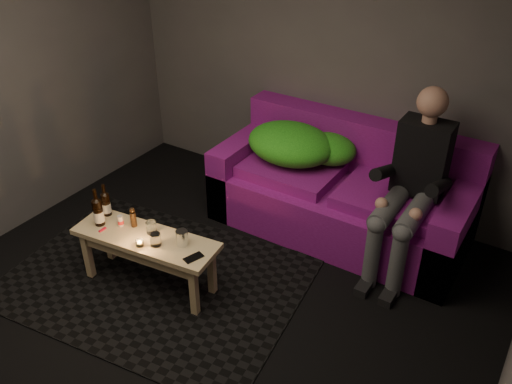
# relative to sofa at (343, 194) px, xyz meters

# --- Properties ---
(floor) EXTENTS (4.50, 4.50, 0.00)m
(floor) POSITION_rel_sofa_xyz_m (-0.43, -1.82, -0.33)
(floor) COLOR black
(floor) RESTS_ON ground
(room) EXTENTS (4.50, 4.50, 4.50)m
(room) POSITION_rel_sofa_xyz_m (-0.43, -1.35, 1.31)
(room) COLOR silver
(room) RESTS_ON ground
(rug) EXTENTS (2.40, 1.87, 0.01)m
(rug) POSITION_rel_sofa_xyz_m (-0.90, -1.44, -0.33)
(rug) COLOR black
(rug) RESTS_ON floor
(sofa) EXTENTS (2.14, 0.97, 0.92)m
(sofa) POSITION_rel_sofa_xyz_m (0.00, 0.00, 0.00)
(sofa) COLOR #7A1070
(sofa) RESTS_ON floor
(green_blanket) EXTENTS (0.94, 0.64, 0.32)m
(green_blanket) POSITION_rel_sofa_xyz_m (-0.45, -0.01, 0.36)
(green_blanket) COLOR #167B16
(green_blanket) RESTS_ON sofa
(person) EXTENTS (0.39, 0.89, 1.43)m
(person) POSITION_rel_sofa_xyz_m (0.61, -0.17, 0.41)
(person) COLOR black
(person) RESTS_ON sofa
(coffee_table) EXTENTS (1.15, 0.49, 0.45)m
(coffee_table) POSITION_rel_sofa_xyz_m (-0.90, -1.49, 0.04)
(coffee_table) COLOR tan
(coffee_table) RESTS_ON rug
(beer_bottle_a) EXTENTS (0.07, 0.07, 0.27)m
(beer_bottle_a) POSITION_rel_sofa_xyz_m (-1.34, -1.43, 0.22)
(beer_bottle_a) COLOR black
(beer_bottle_a) RESTS_ON coffee_table
(beer_bottle_b) EXTENTS (0.08, 0.08, 0.30)m
(beer_bottle_b) POSITION_rel_sofa_xyz_m (-1.29, -1.56, 0.23)
(beer_bottle_b) COLOR black
(beer_bottle_b) RESTS_ON coffee_table
(salt_shaker) EXTENTS (0.05, 0.05, 0.09)m
(salt_shaker) POSITION_rel_sofa_xyz_m (-1.15, -1.48, 0.16)
(salt_shaker) COLOR silver
(salt_shaker) RESTS_ON coffee_table
(pepper_mill) EXTENTS (0.06, 0.06, 0.12)m
(pepper_mill) POSITION_rel_sofa_xyz_m (-1.06, -1.44, 0.18)
(pepper_mill) COLOR black
(pepper_mill) RESTS_ON coffee_table
(tumbler_back) EXTENTS (0.08, 0.08, 0.09)m
(tumbler_back) POSITION_rel_sofa_xyz_m (-0.89, -1.43, 0.17)
(tumbler_back) COLOR white
(tumbler_back) RESTS_ON coffee_table
(tealight) EXTENTS (0.06, 0.06, 0.04)m
(tealight) POSITION_rel_sofa_xyz_m (-0.85, -1.60, 0.14)
(tealight) COLOR white
(tealight) RESTS_ON coffee_table
(tumbler_front) EXTENTS (0.09, 0.09, 0.10)m
(tumbler_front) POSITION_rel_sofa_xyz_m (-0.76, -1.53, 0.17)
(tumbler_front) COLOR white
(tumbler_front) RESTS_ON coffee_table
(steel_cup) EXTENTS (0.10, 0.10, 0.12)m
(steel_cup) POSITION_rel_sofa_xyz_m (-0.61, -1.42, 0.18)
(steel_cup) COLOR silver
(steel_cup) RESTS_ON coffee_table
(smartphone) EXTENTS (0.11, 0.15, 0.01)m
(smartphone) POSITION_rel_sofa_xyz_m (-0.44, -1.50, 0.12)
(smartphone) COLOR black
(smartphone) RESTS_ON coffee_table
(red_lighter) EXTENTS (0.02, 0.06, 0.01)m
(red_lighter) POSITION_rel_sofa_xyz_m (-1.22, -1.60, 0.13)
(red_lighter) COLOR red
(red_lighter) RESTS_ON coffee_table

